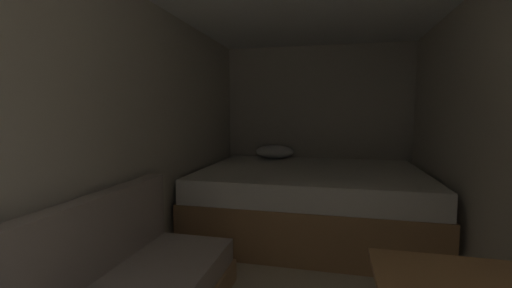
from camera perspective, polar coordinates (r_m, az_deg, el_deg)
wall_back at (r=4.45m, az=10.36°, el=2.76°), size 2.48×0.05×2.14m
wall_left at (r=2.55m, az=-21.29°, el=0.58°), size 0.05×4.65×2.14m
bed at (r=3.61m, az=9.28°, el=-9.52°), size 2.26×1.78×0.85m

